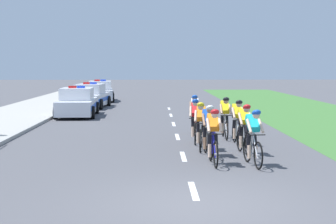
% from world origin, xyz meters
% --- Properties ---
extents(ground_plane, '(160.00, 160.00, 0.00)m').
position_xyz_m(ground_plane, '(0.00, 0.00, 0.00)').
color(ground_plane, '#4C4C51').
extents(sidewalk_slab, '(4.29, 60.00, 0.12)m').
position_xyz_m(sidewalk_slab, '(-8.09, 14.00, 0.06)').
color(sidewalk_slab, '#A3A099').
rests_on(sidewalk_slab, ground).
extents(kerb_edge, '(0.16, 60.00, 0.13)m').
position_xyz_m(kerb_edge, '(-6.02, 14.00, 0.07)').
color(kerb_edge, '#9E9E99').
rests_on(kerb_edge, ground).
extents(grass_verge, '(7.00, 60.00, 0.01)m').
position_xyz_m(grass_verge, '(7.71, 14.00, 0.00)').
color(grass_verge, '#3D7033').
rests_on(grass_verge, ground).
extents(lane_markings_centre, '(0.14, 25.60, 0.01)m').
position_xyz_m(lane_markings_centre, '(0.00, 9.03, 0.00)').
color(lane_markings_centre, white).
rests_on(lane_markings_centre, ground).
extents(cyclist_lead, '(0.42, 1.72, 1.56)m').
position_xyz_m(cyclist_lead, '(0.74, 3.82, 0.79)').
color(cyclist_lead, black).
rests_on(cyclist_lead, ground).
extents(cyclist_second, '(0.45, 1.72, 1.56)m').
position_xyz_m(cyclist_second, '(1.77, 3.64, 0.79)').
color(cyclist_second, black).
rests_on(cyclist_second, ground).
extents(cyclist_third, '(0.43, 1.72, 1.56)m').
position_xyz_m(cyclist_third, '(0.74, 5.11, 0.79)').
color(cyclist_third, black).
rests_on(cyclist_third, ground).
extents(cyclist_fourth, '(0.44, 1.72, 1.56)m').
position_xyz_m(cyclist_fourth, '(1.84, 5.35, 0.79)').
color(cyclist_fourth, black).
rests_on(cyclist_fourth, ground).
extents(cyclist_fifth, '(0.46, 1.72, 1.56)m').
position_xyz_m(cyclist_fifth, '(0.62, 6.18, 0.79)').
color(cyclist_fifth, black).
rests_on(cyclist_fifth, ground).
extents(cyclist_sixth, '(0.42, 1.72, 1.56)m').
position_xyz_m(cyclist_sixth, '(1.93, 7.15, 0.79)').
color(cyclist_sixth, black).
rests_on(cyclist_sixth, ground).
extents(cyclist_seventh, '(0.44, 1.72, 1.56)m').
position_xyz_m(cyclist_seventh, '(0.56, 7.65, 0.79)').
color(cyclist_seventh, black).
rests_on(cyclist_seventh, ground).
extents(cyclist_eighth, '(0.42, 1.72, 1.56)m').
position_xyz_m(cyclist_eighth, '(1.71, 8.60, 0.79)').
color(cyclist_eighth, black).
rests_on(cyclist_eighth, ground).
extents(cyclist_ninth, '(0.44, 1.72, 1.56)m').
position_xyz_m(cyclist_ninth, '(0.71, 9.90, 0.79)').
color(cyclist_ninth, black).
rests_on(cyclist_ninth, ground).
extents(police_car_nearest, '(2.13, 4.46, 1.59)m').
position_xyz_m(police_car_nearest, '(-4.89, 16.63, 0.68)').
color(police_car_nearest, silver).
rests_on(police_car_nearest, ground).
extents(police_car_second, '(2.27, 4.53, 1.59)m').
position_xyz_m(police_car_second, '(-4.89, 21.91, 0.68)').
color(police_car_second, silver).
rests_on(police_car_second, ground).
extents(police_car_third, '(2.32, 4.55, 1.59)m').
position_xyz_m(police_car_third, '(-4.89, 27.45, 0.68)').
color(police_car_third, silver).
rests_on(police_car_third, ground).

